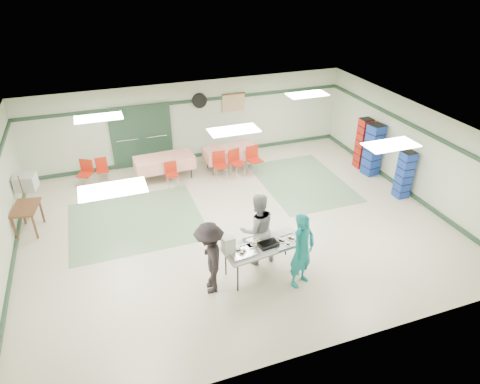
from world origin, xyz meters
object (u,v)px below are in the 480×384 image
object	(u,v)px
volunteer_grey	(257,229)
chair_a	(236,160)
chair_c	(254,157)
chair_b	(220,162)
crate_stack_red	(363,143)
dining_table_b	(165,162)
chair_loose_b	(86,171)
office_printer	(26,182)
volunteer_dark	(210,258)
chair_d	(171,172)
chair_loose_a	(102,167)
broom	(24,196)
serving_table	(264,247)
volunteer_teal	(302,251)
printer_table	(26,210)
crate_stack_blue_b	(404,175)
dining_table_a	(230,152)
crate_stack_blue_a	(373,150)

from	to	relation	value
volunteer_grey	chair_a	distance (m)	4.43
chair_c	chair_b	bearing A→B (deg)	171.09
chair_c	crate_stack_red	bearing A→B (deg)	-21.91
chair_a	crate_stack_red	size ratio (longest dim) A/B	0.53
volunteer_grey	dining_table_b	size ratio (longest dim) A/B	0.95
chair_loose_b	office_printer	bearing A→B (deg)	-115.81
dining_table_b	chair_b	xyz separation A→B (m)	(1.65, -0.56, -0.02)
dining_table_b	chair_c	bearing A→B (deg)	-13.73
volunteer_dark	chair_a	bearing A→B (deg)	165.99
dining_table_b	office_printer	bearing A→B (deg)	-171.06
dining_table_b	chair_b	distance (m)	1.75
chair_d	chair_loose_a	bearing A→B (deg)	152.97
crate_stack_red	broom	world-z (taller)	crate_stack_red
office_printer	broom	world-z (taller)	broom
chair_c	chair_d	distance (m)	2.72
serving_table	volunteer_teal	world-z (taller)	volunteer_teal
chair_loose_b	office_printer	distance (m)	1.90
volunteer_teal	printer_table	bearing A→B (deg)	117.92
volunteer_teal	office_printer	bearing A→B (deg)	111.96
chair_d	chair_loose_b	size ratio (longest dim) A/B	0.91
volunteer_dark	chair_loose_a	world-z (taller)	volunteer_dark
chair_a	chair_loose_b	distance (m)	4.67
chair_c	chair_loose_a	world-z (taller)	chair_c
crate_stack_blue_b	volunteer_grey	bearing A→B (deg)	-165.29
printer_table	chair_d	bearing A→B (deg)	26.51
serving_table	volunteer_dark	xyz separation A→B (m)	(-1.29, -0.15, 0.13)
serving_table	volunteer_grey	size ratio (longest dim) A/B	1.09
chair_loose_b	chair_a	bearing A→B (deg)	18.90
chair_loose_b	printer_table	size ratio (longest dim) A/B	0.86
chair_d	office_printer	size ratio (longest dim) A/B	1.50
dining_table_b	chair_a	bearing A→B (deg)	-16.90
dining_table_a	office_printer	size ratio (longest dim) A/B	3.29
dining_table_a	printer_table	distance (m)	6.37
chair_a	crate_stack_red	distance (m)	4.28
dining_table_b	broom	distance (m)	4.13
serving_table	chair_loose_a	xyz separation A→B (m)	(-3.11, 5.81, -0.24)
volunteer_dark	crate_stack_red	bearing A→B (deg)	133.22
serving_table	chair_d	size ratio (longest dim) A/B	2.42
volunteer_grey	volunteer_dark	world-z (taller)	volunteer_grey
chair_c	office_printer	xyz separation A→B (m)	(-6.73, -0.23, 0.39)
dining_table_a	chair_d	world-z (taller)	chair_d
chair_b	chair_loose_a	world-z (taller)	chair_b
dining_table_a	chair_d	distance (m)	2.19
crate_stack_blue_a	chair_a	bearing A→B (deg)	161.85
volunteer_grey	crate_stack_blue_b	distance (m)	5.33
chair_loose_b	crate_stack_blue_b	bearing A→B (deg)	5.89
chair_a	crate_stack_blue_a	bearing A→B (deg)	-36.41
chair_loose_b	office_printer	xyz separation A→B (m)	(-1.52, -1.06, 0.42)
chair_loose_b	crate_stack_red	distance (m)	8.94
chair_b	chair_loose_b	xyz separation A→B (m)	(-4.04, 0.84, -0.01)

